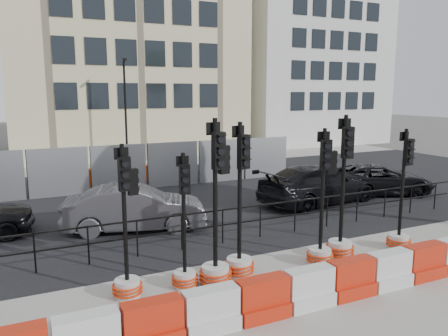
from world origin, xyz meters
TOP-DOWN VIEW (x-y plane):
  - ground at (0.00, 0.00)m, footprint 120.00×120.00m
  - sidewalk_near at (0.00, -3.00)m, footprint 40.00×6.00m
  - road at (0.00, 7.00)m, footprint 40.00×14.00m
  - sidewalk_far at (0.00, 16.00)m, footprint 40.00×4.00m
  - building_cream at (2.00, 21.99)m, footprint 15.00×10.06m
  - building_white at (17.00, 21.99)m, footprint 12.00×9.06m
  - kerb_railing at (0.00, 1.20)m, footprint 18.00×0.04m
  - heras_fencing at (-0.01, 9.80)m, footprint 14.33×1.72m
  - lamp_post_far at (0.50, 14.98)m, footprint 0.12×0.56m
  - barrier_row at (-0.00, -2.80)m, footprint 15.70×0.50m
  - traffic_signal_b at (-3.12, -0.88)m, footprint 0.63×0.63m
  - traffic_signal_c at (-1.90, -0.95)m, footprint 0.58×0.58m
  - traffic_signal_d at (-1.24, -1.12)m, footprint 0.72×0.72m
  - traffic_signal_e at (-0.56, -0.92)m, footprint 0.70×0.70m
  - traffic_signal_f at (1.54, -1.17)m, footprint 0.66×0.66m
  - traffic_signal_g at (2.28, -1.02)m, footprint 0.72×0.72m
  - traffic_signal_h at (4.13, -1.18)m, footprint 0.64×0.64m
  - car_b at (-1.89, 3.45)m, footprint 3.65×4.99m
  - car_c at (5.20, 3.75)m, footprint 3.41×5.59m
  - car_d at (8.38, 3.95)m, footprint 5.08×5.84m

SIDE VIEW (x-z plane):
  - ground at x=0.00m, z-range 0.00..0.00m
  - sidewalk_near at x=0.00m, z-range 0.00..0.02m
  - sidewalk_far at x=0.00m, z-range 0.00..0.02m
  - road at x=0.00m, z-range 0.00..0.03m
  - barrier_row at x=0.00m, z-range -0.03..0.77m
  - traffic_signal_c at x=-1.90m, z-range -0.87..2.08m
  - car_d at x=8.38m, z-range 0.00..1.24m
  - traffic_signal_h at x=4.13m, z-range -0.95..2.29m
  - heras_fencing at x=-0.01m, z-range -0.32..1.68m
  - kerb_railing at x=0.00m, z-range 0.19..1.19m
  - car_b at x=-1.89m, z-range 0.00..1.40m
  - car_c at x=5.20m, z-range 0.00..1.46m
  - traffic_signal_e at x=-0.56m, z-range -1.04..2.51m
  - traffic_signal_g at x=2.28m, z-range -1.07..2.57m
  - traffic_signal_b at x=-3.12m, z-range -0.83..2.35m
  - traffic_signal_f at x=1.54m, z-range -0.88..2.48m
  - traffic_signal_d at x=-1.24m, z-range -0.96..2.70m
  - lamp_post_far at x=0.50m, z-range 0.22..6.22m
  - building_white at x=17.00m, z-range 0.00..16.00m
  - building_cream at x=2.00m, z-range 0.00..18.00m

